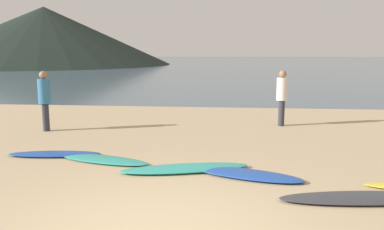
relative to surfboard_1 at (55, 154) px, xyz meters
The scene contains 10 objects.
ground_plane 7.17m from the surfboard_1, 67.71° to the left, with size 120.00×120.00×0.20m, color tan.
ocean_water 57.29m from the surfboard_1, 87.28° to the left, with size 140.00×100.00×0.01m, color #475B6B.
headland_hill 51.81m from the surfboard_1, 115.70° to the left, with size 35.25×35.25×8.03m, color black.
surfboard_1 is the anchor object (origin of this frame).
surfboard_2 1.17m from the surfboard_1, 14.16° to the right, with size 1.96×0.54×0.08m, color teal.
surfboard_3 2.91m from the surfboard_1, 14.85° to the right, with size 2.37×0.55×0.10m, color teal.
surfboard_4 4.05m from the surfboard_1, 13.91° to the right, with size 1.96×0.58×0.09m, color #1E479E.
surfboard_5 5.92m from the surfboard_1, 18.94° to the right, with size 2.53×0.55×0.09m, color #333338.
person_0 2.91m from the surfboard_1, 118.81° to the left, with size 0.33×0.33×1.62m.
person_2 6.41m from the surfboard_1, 36.43° to the left, with size 0.32×0.32×1.60m.
Camera 1 is at (0.87, -4.23, 2.20)m, focal length 36.74 mm.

